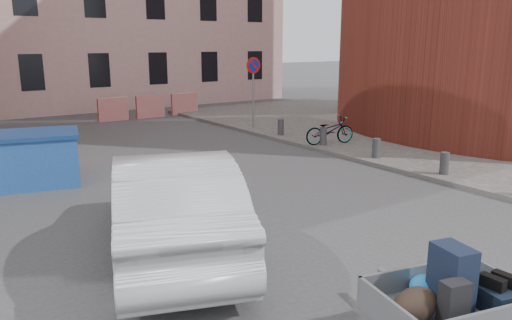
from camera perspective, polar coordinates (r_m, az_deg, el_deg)
ground at (r=8.23m, az=3.02°, el=-10.39°), size 120.00×120.00×0.00m
sidewalk at (r=18.00m, az=20.59°, el=2.08°), size 9.00×24.00×0.12m
no_parking_sign at (r=18.78m, az=-0.29°, el=9.38°), size 0.60×0.09×2.65m
bollards at (r=14.46m, az=13.58°, el=1.33°), size 0.22×9.02×0.55m
barriers at (r=22.89m, az=-12.00°, el=6.00°), size 4.70×0.18×1.00m
trailer at (r=5.92m, az=21.14°, el=-14.77°), size 1.82×1.95×1.20m
dumpster at (r=12.93m, az=-26.11°, el=0.01°), size 3.28×2.22×1.26m
silver_car at (r=8.07m, az=-9.51°, el=-4.79°), size 3.37×5.29×1.65m
bicycle at (r=16.12m, az=8.42°, el=3.36°), size 1.76×0.98×0.87m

